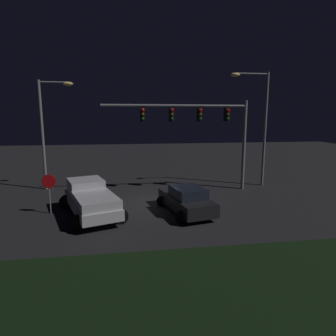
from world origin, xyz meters
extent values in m
plane|color=black|center=(0.00, 0.00, 0.00)|extent=(80.00, 80.00, 0.00)
cube|color=black|center=(0.00, -9.45, 0.05)|extent=(24.90, 5.23, 0.10)
cube|color=#B7B7BC|center=(-4.01, -1.93, 0.68)|extent=(3.64, 5.76, 0.55)
cube|color=#B7B7BC|center=(-4.39, -0.81, 1.38)|extent=(2.36, 2.39, 0.85)
cube|color=black|center=(-4.39, -0.81, 1.50)|extent=(2.16, 2.01, 0.51)
cube|color=#B7B7BC|center=(-3.66, -2.95, 1.18)|extent=(2.79, 3.48, 0.45)
cylinder|color=black|center=(-5.61, -0.42, 0.40)|extent=(0.80, 0.22, 0.80)
cylinder|color=black|center=(-3.66, 0.24, 0.40)|extent=(0.80, 0.22, 0.80)
cylinder|color=black|center=(-4.36, -4.10, 0.40)|extent=(0.80, 0.22, 0.80)
cylinder|color=black|center=(-2.41, -3.44, 0.40)|extent=(0.80, 0.22, 0.80)
cube|color=black|center=(1.24, -2.14, 0.61)|extent=(2.69, 4.68, 0.70)
cube|color=black|center=(1.29, -2.39, 1.23)|extent=(1.99, 2.29, 0.55)
cylinder|color=black|center=(0.02, -0.88, 0.32)|extent=(0.64, 0.22, 0.64)
cylinder|color=black|center=(1.82, -0.49, 0.32)|extent=(0.64, 0.22, 0.64)
cylinder|color=black|center=(0.65, -3.80, 0.32)|extent=(0.64, 0.22, 0.64)
cylinder|color=black|center=(2.45, -3.41, 0.32)|extent=(0.64, 0.22, 0.64)
cylinder|color=slate|center=(6.55, 2.52, 3.25)|extent=(0.24, 0.24, 6.50)
cylinder|color=slate|center=(1.45, 2.52, 6.10)|extent=(10.20, 0.18, 0.18)
cube|color=black|center=(5.15, 2.52, 5.50)|extent=(0.32, 0.44, 0.95)
sphere|color=red|center=(5.15, 2.29, 5.80)|extent=(0.22, 0.22, 0.22)
sphere|color=#59380A|center=(5.15, 2.29, 5.50)|extent=(0.22, 0.22, 0.22)
sphere|color=#0C4719|center=(5.15, 2.29, 5.20)|extent=(0.22, 0.22, 0.22)
cube|color=black|center=(3.15, 2.52, 5.50)|extent=(0.32, 0.44, 0.95)
sphere|color=red|center=(3.15, 2.29, 5.80)|extent=(0.22, 0.22, 0.22)
sphere|color=#59380A|center=(3.15, 2.29, 5.50)|extent=(0.22, 0.22, 0.22)
sphere|color=#0C4719|center=(3.15, 2.29, 5.20)|extent=(0.22, 0.22, 0.22)
cube|color=black|center=(1.15, 2.52, 5.50)|extent=(0.32, 0.44, 0.95)
sphere|color=red|center=(1.15, 2.29, 5.80)|extent=(0.22, 0.22, 0.22)
sphere|color=#59380A|center=(1.15, 2.29, 5.50)|extent=(0.22, 0.22, 0.22)
sphere|color=#0C4719|center=(1.15, 2.29, 5.20)|extent=(0.22, 0.22, 0.22)
cube|color=black|center=(-0.85, 2.52, 5.50)|extent=(0.32, 0.44, 0.95)
sphere|color=red|center=(-0.85, 2.29, 5.80)|extent=(0.22, 0.22, 0.22)
sphere|color=#59380A|center=(-0.85, 2.29, 5.50)|extent=(0.22, 0.22, 0.22)
sphere|color=#0C4719|center=(-0.85, 2.29, 5.20)|extent=(0.22, 0.22, 0.22)
cylinder|color=slate|center=(-8.01, 4.58, 3.95)|extent=(0.20, 0.20, 7.91)
cylinder|color=slate|center=(-7.01, 4.58, 7.76)|extent=(1.99, 0.12, 0.12)
ellipsoid|color=#F9CC72|center=(-6.01, 4.58, 7.66)|extent=(0.70, 0.44, 0.30)
cylinder|color=slate|center=(8.57, 3.41, 4.31)|extent=(0.20, 0.20, 8.62)
cylinder|color=slate|center=(7.29, 3.41, 8.47)|extent=(2.55, 0.12, 0.12)
ellipsoid|color=#F9CC72|center=(6.01, 3.41, 8.37)|extent=(0.70, 0.44, 0.30)
cylinder|color=slate|center=(-6.30, -1.27, 1.10)|extent=(0.07, 0.07, 2.20)
cylinder|color=#B20C0F|center=(-6.30, -1.30, 1.85)|extent=(0.76, 0.03, 0.76)
camera|label=1|loc=(-2.08, -17.47, 5.34)|focal=30.73mm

